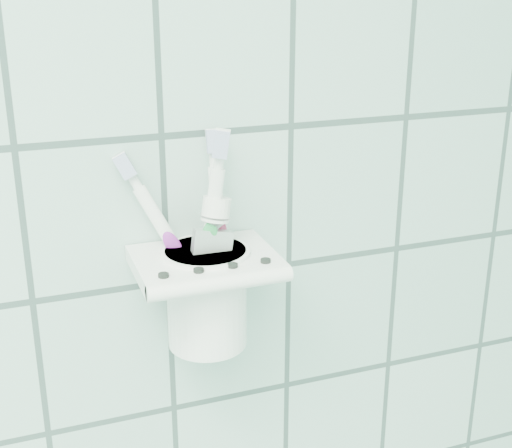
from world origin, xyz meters
TOP-DOWN VIEW (x-y plane):
  - holder_bracket at (0.65, 1.15)m, footprint 0.13×0.10m
  - cup at (0.65, 1.16)m, footprint 0.08×0.08m
  - toothbrush_pink at (0.67, 1.16)m, footprint 0.08×0.04m
  - toothbrush_blue at (0.67, 1.15)m, footprint 0.02×0.05m
  - toothbrush_orange at (0.64, 1.17)m, footprint 0.03×0.03m
  - toothpaste_tube at (0.64, 1.14)m, footprint 0.05×0.03m

SIDE VIEW (x-z plane):
  - cup at x=0.65m, z-range 1.21..1.30m
  - holder_bracket at x=0.65m, z-range 1.27..1.30m
  - toothpaste_tube at x=0.64m, z-range 1.22..1.36m
  - toothbrush_blue at x=0.67m, z-range 1.21..1.40m
  - toothbrush_pink at x=0.67m, z-range 1.22..1.40m
  - toothbrush_orange at x=0.64m, z-range 1.21..1.41m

